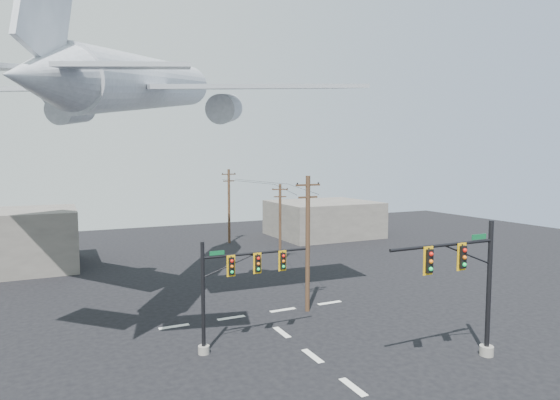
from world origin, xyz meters
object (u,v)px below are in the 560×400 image
utility_pole_c (229,205)px  airliner (148,85)px  signal_mast_far (231,287)px  utility_pole_a (308,241)px  utility_pole_b (280,222)px  signal_mast_near (470,287)px

utility_pole_c → airliner: (-14.07, -22.65, 11.39)m
signal_mast_far → utility_pole_a: utility_pole_a is taller
signal_mast_far → utility_pole_b: utility_pole_b is taller
utility_pole_b → utility_pole_c: 14.17m
utility_pole_b → airliner: size_ratio=0.27×
utility_pole_b → signal_mast_near: bearing=-78.1°
utility_pole_b → signal_mast_far: bearing=-108.3°
signal_mast_near → airliner: airliner is taller
utility_pole_b → airliner: bearing=-135.9°
signal_mast_near → utility_pole_c: size_ratio=0.78×
airliner → signal_mast_near: bearing=-113.0°
signal_mast_near → utility_pole_a: 11.93m
signal_mast_near → airliner: (-13.77, 17.73, 12.41)m
airliner → utility_pole_a: bearing=-94.1°
signal_mast_far → utility_pole_c: bearing=71.0°
signal_mast_far → airliner: airliner is taller
signal_mast_far → utility_pole_a: (7.30, 4.17, 1.50)m
signal_mast_far → utility_pole_c: size_ratio=0.70×
signal_mast_near → signal_mast_far: (-11.17, 7.06, -0.44)m
signal_mast_near → signal_mast_far: 13.23m
utility_pole_a → airliner: bearing=143.8°
utility_pole_a → utility_pole_c: bearing=79.0°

